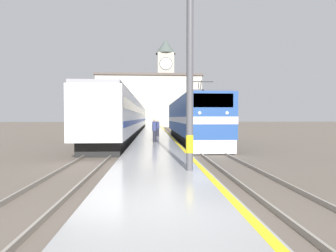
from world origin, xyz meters
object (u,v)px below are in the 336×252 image
object	(u,v)px
catenary_mast	(193,44)
clock_tower	(166,80)
passenger_train	(130,117)
second_waiting_passenger	(155,130)
locomotive_train	(191,120)
person_on_platform	(158,128)

from	to	relation	value
catenary_mast	clock_tower	size ratio (longest dim) A/B	0.37
passenger_train	second_waiting_passenger	bearing A→B (deg)	-79.26
catenary_mast	second_waiting_passenger	bearing A→B (deg)	96.66
catenary_mast	second_waiting_passenger	xyz separation A→B (m)	(-1.21, 10.35, -3.35)
locomotive_train	catenary_mast	bearing A→B (deg)	-98.20
locomotive_train	catenary_mast	world-z (taller)	catenary_mast
locomotive_train	person_on_platform	bearing A→B (deg)	153.70
passenger_train	second_waiting_passenger	size ratio (longest dim) A/B	25.76
locomotive_train	passenger_train	size ratio (longest dim) A/B	0.40
passenger_train	clock_tower	world-z (taller)	clock_tower
second_waiting_passenger	locomotive_train	bearing A→B (deg)	53.39
locomotive_train	person_on_platform	xyz separation A→B (m)	(-3.00, 1.48, -0.76)
second_waiting_passenger	clock_tower	size ratio (longest dim) A/B	0.08
passenger_train	second_waiting_passenger	distance (m)	16.88
locomotive_train	passenger_train	bearing A→B (deg)	118.31
locomotive_train	passenger_train	distance (m)	13.69
catenary_mast	passenger_train	bearing A→B (deg)	99.18
locomotive_train	clock_tower	size ratio (longest dim) A/B	0.78
catenary_mast	clock_tower	bearing A→B (deg)	88.02
locomotive_train	catenary_mast	xyz separation A→B (m)	(-2.14, -14.86, 2.67)
catenary_mast	clock_tower	world-z (taller)	clock_tower
person_on_platform	second_waiting_passenger	world-z (taller)	second_waiting_passenger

